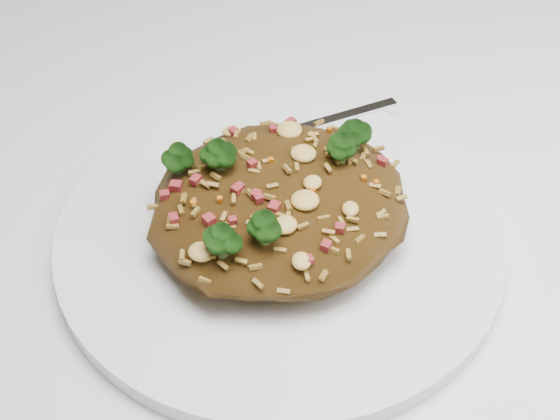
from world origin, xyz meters
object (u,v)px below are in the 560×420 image
object	(u,v)px
plate	(280,234)
fork	(311,126)
dining_table	(297,236)
fried_rice	(279,196)

from	to	relation	value
plate	fork	distance (m)	0.11
dining_table	plate	world-z (taller)	plate
fried_rice	fork	size ratio (longest dim) A/B	1.05
plate	fried_rice	world-z (taller)	fried_rice
plate	fried_rice	bearing A→B (deg)	144.70
dining_table	fried_rice	bearing A→B (deg)	-133.30
fried_rice	dining_table	bearing A→B (deg)	46.70
plate	fried_rice	size ratio (longest dim) A/B	1.74
dining_table	fork	size ratio (longest dim) A/B	7.40
plate	fork	world-z (taller)	fork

